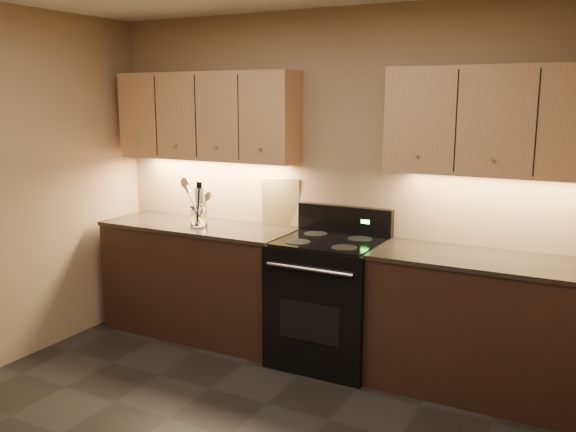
# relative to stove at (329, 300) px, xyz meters

# --- Properties ---
(wall_back) EXTENTS (4.00, 0.04, 2.60)m
(wall_back) POSITION_rel_stove_xyz_m (-0.08, 0.32, 0.82)
(wall_back) COLOR #9E855D
(wall_back) RESTS_ON ground
(counter_left) EXTENTS (1.62, 0.62, 0.93)m
(counter_left) POSITION_rel_stove_xyz_m (-1.18, 0.02, -0.01)
(counter_left) COLOR black
(counter_left) RESTS_ON ground
(counter_right) EXTENTS (1.46, 0.62, 0.93)m
(counter_right) POSITION_rel_stove_xyz_m (1.10, 0.02, -0.01)
(counter_right) COLOR black
(counter_right) RESTS_ON ground
(stove) EXTENTS (0.76, 0.68, 1.14)m
(stove) POSITION_rel_stove_xyz_m (0.00, 0.00, 0.00)
(stove) COLOR black
(stove) RESTS_ON ground
(upper_cab_left) EXTENTS (1.60, 0.30, 0.70)m
(upper_cab_left) POSITION_rel_stove_xyz_m (-1.18, 0.17, 1.32)
(upper_cab_left) COLOR tan
(upper_cab_left) RESTS_ON wall_back
(upper_cab_right) EXTENTS (1.44, 0.30, 0.70)m
(upper_cab_right) POSITION_rel_stove_xyz_m (1.10, 0.17, 1.32)
(upper_cab_right) COLOR tan
(upper_cab_right) RESTS_ON wall_back
(outlet_plate) EXTENTS (0.08, 0.01, 0.12)m
(outlet_plate) POSITION_rel_stove_xyz_m (-1.38, 0.31, 0.64)
(outlet_plate) COLOR #B2B5BA
(outlet_plate) RESTS_ON wall_back
(utensil_crock) EXTENTS (0.15, 0.15, 0.17)m
(utensil_crock) POSITION_rel_stove_xyz_m (-1.12, -0.05, 0.53)
(utensil_crock) COLOR white
(utensil_crock) RESTS_ON counter_left
(cutting_board) EXTENTS (0.31, 0.14, 0.39)m
(cutting_board) POSITION_rel_stove_xyz_m (-0.56, 0.29, 0.64)
(cutting_board) COLOR tan
(cutting_board) RESTS_ON counter_left
(wooden_spoon) EXTENTS (0.16, 0.13, 0.29)m
(wooden_spoon) POSITION_rel_stove_xyz_m (-1.15, -0.06, 0.61)
(wooden_spoon) COLOR tan
(wooden_spoon) RESTS_ON utensil_crock
(black_turner) EXTENTS (0.12, 0.13, 0.37)m
(black_turner) POSITION_rel_stove_xyz_m (-1.12, -0.08, 0.65)
(black_turner) COLOR black
(black_turner) RESTS_ON utensil_crock
(steel_spatula) EXTENTS (0.24, 0.11, 0.36)m
(steel_spatula) POSITION_rel_stove_xyz_m (-1.09, -0.05, 0.64)
(steel_spatula) COLOR silver
(steel_spatula) RESTS_ON utensil_crock
(steel_skimmer) EXTENTS (0.28, 0.14, 0.39)m
(steel_skimmer) POSITION_rel_stove_xyz_m (-1.09, -0.06, 0.67)
(steel_skimmer) COLOR silver
(steel_skimmer) RESTS_ON utensil_crock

